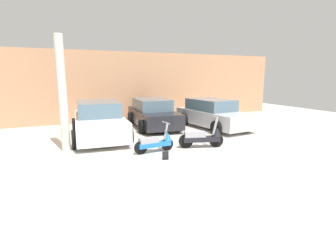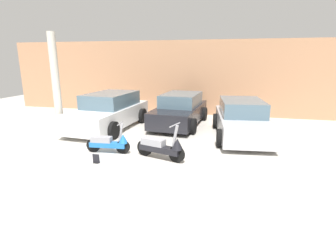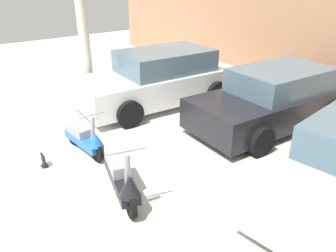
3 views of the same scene
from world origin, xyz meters
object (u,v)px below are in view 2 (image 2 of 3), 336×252
(scooter_front_right, at_px, (162,146))
(support_column_side, at_px, (56,86))
(scooter_front_left, at_px, (110,142))
(placard_near_left_scooter, at_px, (96,159))
(car_rear_right, at_px, (242,120))
(car_rear_left, at_px, (109,112))
(car_rear_center, at_px, (180,110))

(scooter_front_right, relative_size, support_column_side, 0.41)
(scooter_front_left, relative_size, placard_near_left_scooter, 5.40)
(scooter_front_right, xyz_separation_m, car_rear_right, (2.32, 2.94, 0.27))
(car_rear_left, relative_size, car_rear_right, 1.06)
(car_rear_right, relative_size, support_column_side, 1.11)
(scooter_front_right, xyz_separation_m, placard_near_left_scooter, (-1.75, -0.71, -0.28))
(scooter_front_left, xyz_separation_m, car_rear_right, (4.05, 2.79, 0.31))
(car_rear_left, relative_size, support_column_side, 1.18)
(scooter_front_right, height_order, placard_near_left_scooter, scooter_front_right)
(scooter_front_left, xyz_separation_m, car_rear_left, (-1.37, 2.88, 0.36))
(car_rear_left, xyz_separation_m, car_rear_right, (5.41, -0.08, -0.05))
(car_rear_center, bearing_deg, car_rear_right, 67.06)
(scooter_front_left, distance_m, car_rear_center, 4.39)
(scooter_front_left, xyz_separation_m, car_rear_center, (1.44, 4.14, 0.31))
(support_column_side, bearing_deg, car_rear_center, 33.30)
(support_column_side, bearing_deg, scooter_front_left, -27.27)
(car_rear_center, bearing_deg, car_rear_left, -61.38)
(scooter_front_left, relative_size, car_rear_center, 0.34)
(car_rear_left, distance_m, support_column_side, 2.33)
(car_rear_left, xyz_separation_m, placard_near_left_scooter, (1.34, -3.73, -0.59))
(car_rear_center, bearing_deg, scooter_front_right, 8.14)
(support_column_side, bearing_deg, car_rear_left, 47.37)
(car_rear_right, height_order, support_column_side, support_column_side)
(car_rear_center, xyz_separation_m, support_column_side, (-4.17, -2.74, 1.24))
(scooter_front_right, bearing_deg, car_rear_center, 110.35)
(scooter_front_left, relative_size, car_rear_left, 0.31)
(scooter_front_left, bearing_deg, placard_near_left_scooter, -96.27)
(car_rear_right, bearing_deg, scooter_front_left, -61.81)
(scooter_front_right, bearing_deg, car_rear_right, 68.30)
(scooter_front_right, xyz_separation_m, car_rear_center, (-0.28, 4.29, 0.27))
(car_rear_center, height_order, placard_near_left_scooter, car_rear_center)
(car_rear_center, xyz_separation_m, car_rear_right, (2.60, -1.35, 0.00))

